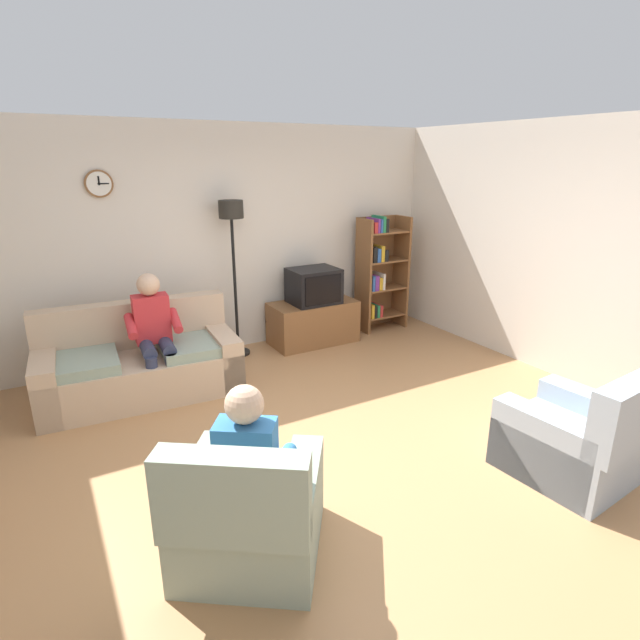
{
  "coord_description": "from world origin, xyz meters",
  "views": [
    {
      "loc": [
        -2.01,
        -3.15,
        2.3
      ],
      "look_at": [
        0.16,
        0.64,
        0.89
      ],
      "focal_mm": 28.15,
      "sensor_mm": 36.0,
      "label": 1
    }
  ],
  "objects_px": {
    "couch": "(140,365)",
    "armchair_near_bookshelf": "(575,440)",
    "bookshelf": "(378,271)",
    "floor_lamp": "(232,236)",
    "person_in_left_armchair": "(251,459)",
    "person_on_couch": "(154,329)",
    "armchair_near_window": "(250,514)",
    "tv": "(314,286)",
    "tv_stand": "(313,322)"
  },
  "relations": [
    {
      "from": "couch",
      "to": "armchair_near_bookshelf",
      "type": "relative_size",
      "value": 2.07
    },
    {
      "from": "couch",
      "to": "bookshelf",
      "type": "xyz_separation_m",
      "value": [
        3.32,
        0.52,
        0.51
      ]
    },
    {
      "from": "floor_lamp",
      "to": "person_in_left_armchair",
      "type": "distance_m",
      "value": 3.37
    },
    {
      "from": "bookshelf",
      "to": "person_in_left_armchair",
      "type": "xyz_separation_m",
      "value": [
        -3.14,
        -3.05,
        -0.22
      ]
    },
    {
      "from": "couch",
      "to": "armchair_near_bookshelf",
      "type": "distance_m",
      "value": 3.97
    },
    {
      "from": "person_on_couch",
      "to": "person_in_left_armchair",
      "type": "relative_size",
      "value": 1.11
    },
    {
      "from": "floor_lamp",
      "to": "armchair_near_window",
      "type": "relative_size",
      "value": 1.57
    },
    {
      "from": "tv",
      "to": "armchair_near_window",
      "type": "xyz_separation_m",
      "value": [
        -2.12,
        -3.03,
        -0.47
      ]
    },
    {
      "from": "couch",
      "to": "person_in_left_armchair",
      "type": "distance_m",
      "value": 2.55
    },
    {
      "from": "armchair_near_window",
      "to": "person_on_couch",
      "type": "relative_size",
      "value": 0.95
    },
    {
      "from": "armchair_near_bookshelf",
      "to": "tv_stand",
      "type": "bearing_deg",
      "value": 94.93
    },
    {
      "from": "armchair_near_window",
      "to": "tv_stand",
      "type": "bearing_deg",
      "value": 55.21
    },
    {
      "from": "armchair_near_bookshelf",
      "to": "person_on_couch",
      "type": "distance_m",
      "value": 3.81
    },
    {
      "from": "tv",
      "to": "armchair_near_window",
      "type": "bearing_deg",
      "value": -125.0
    },
    {
      "from": "bookshelf",
      "to": "armchair_near_bookshelf",
      "type": "xyz_separation_m",
      "value": [
        -0.77,
        -3.57,
        -0.53
      ]
    },
    {
      "from": "floor_lamp",
      "to": "person_in_left_armchair",
      "type": "xyz_separation_m",
      "value": [
        -1.07,
        -3.08,
        -0.85
      ]
    },
    {
      "from": "tv_stand",
      "to": "floor_lamp",
      "type": "distance_m",
      "value": 1.55
    },
    {
      "from": "tv",
      "to": "armchair_near_bookshelf",
      "type": "distance_m",
      "value": 3.52
    },
    {
      "from": "couch",
      "to": "person_in_left_armchair",
      "type": "xyz_separation_m",
      "value": [
        0.17,
        -2.53,
        0.29
      ]
    },
    {
      "from": "person_in_left_armchair",
      "to": "tv_stand",
      "type": "bearing_deg",
      "value": 55.21
    },
    {
      "from": "bookshelf",
      "to": "armchair_near_bookshelf",
      "type": "height_order",
      "value": "bookshelf"
    },
    {
      "from": "person_in_left_armchair",
      "to": "floor_lamp",
      "type": "bearing_deg",
      "value": 70.81
    },
    {
      "from": "armchair_near_bookshelf",
      "to": "armchair_near_window",
      "type": "bearing_deg",
      "value": 169.58
    },
    {
      "from": "couch",
      "to": "armchair_near_bookshelf",
      "type": "xyz_separation_m",
      "value": [
        2.55,
        -3.05,
        -0.02
      ]
    },
    {
      "from": "tv",
      "to": "person_on_couch",
      "type": "distance_m",
      "value": 2.16
    },
    {
      "from": "couch",
      "to": "floor_lamp",
      "type": "relative_size",
      "value": 1.06
    },
    {
      "from": "couch",
      "to": "tv",
      "type": "relative_size",
      "value": 3.25
    },
    {
      "from": "armchair_near_bookshelf",
      "to": "tv",
      "type": "bearing_deg",
      "value": 94.96
    },
    {
      "from": "armchair_near_window",
      "to": "person_in_left_armchair",
      "type": "xyz_separation_m",
      "value": [
        0.05,
        0.07,
        0.32
      ]
    },
    {
      "from": "couch",
      "to": "armchair_near_window",
      "type": "bearing_deg",
      "value": -87.28
    },
    {
      "from": "bookshelf",
      "to": "person_in_left_armchair",
      "type": "distance_m",
      "value": 4.38
    },
    {
      "from": "tv",
      "to": "armchair_near_window",
      "type": "relative_size",
      "value": 0.51
    },
    {
      "from": "person_on_couch",
      "to": "person_in_left_armchair",
      "type": "bearing_deg",
      "value": -89.5
    },
    {
      "from": "armchair_near_window",
      "to": "person_on_couch",
      "type": "xyz_separation_m",
      "value": [
        0.03,
        2.49,
        0.41
      ]
    },
    {
      "from": "bookshelf",
      "to": "floor_lamp",
      "type": "distance_m",
      "value": 2.16
    },
    {
      "from": "couch",
      "to": "tv",
      "type": "xyz_separation_m",
      "value": [
        2.24,
        0.43,
        0.45
      ]
    },
    {
      "from": "couch",
      "to": "bookshelf",
      "type": "height_order",
      "value": "bookshelf"
    },
    {
      "from": "floor_lamp",
      "to": "armchair_near_bookshelf",
      "type": "distance_m",
      "value": 4.0
    },
    {
      "from": "person_on_couch",
      "to": "couch",
      "type": "bearing_deg",
      "value": 144.36
    },
    {
      "from": "tv",
      "to": "floor_lamp",
      "type": "distance_m",
      "value": 1.22
    },
    {
      "from": "tv_stand",
      "to": "person_in_left_armchair",
      "type": "bearing_deg",
      "value": -124.79
    },
    {
      "from": "tv",
      "to": "tv_stand",
      "type": "bearing_deg",
      "value": 90.0
    },
    {
      "from": "bookshelf",
      "to": "couch",
      "type": "bearing_deg",
      "value": -171.04
    },
    {
      "from": "tv",
      "to": "person_in_left_armchair",
      "type": "relative_size",
      "value": 0.54
    },
    {
      "from": "tv_stand",
      "to": "person_in_left_armchair",
      "type": "relative_size",
      "value": 0.98
    },
    {
      "from": "bookshelf",
      "to": "armchair_near_window",
      "type": "bearing_deg",
      "value": -135.62
    },
    {
      "from": "tv",
      "to": "couch",
      "type": "bearing_deg",
      "value": -169.22
    },
    {
      "from": "bookshelf",
      "to": "person_on_couch",
      "type": "bearing_deg",
      "value": -168.69
    },
    {
      "from": "tv_stand",
      "to": "tv",
      "type": "relative_size",
      "value": 1.83
    },
    {
      "from": "armchair_near_window",
      "to": "person_in_left_armchair",
      "type": "relative_size",
      "value": 1.05
    }
  ]
}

